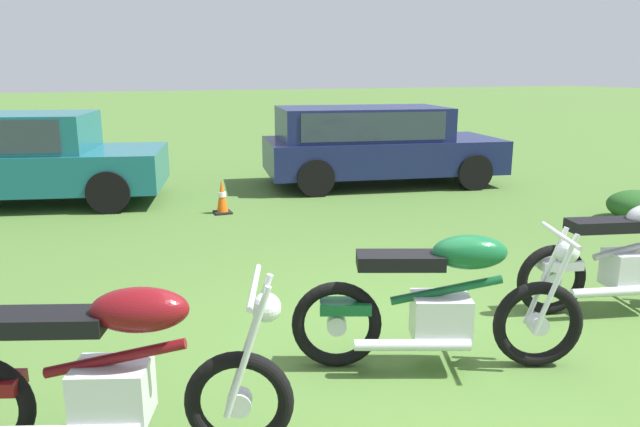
% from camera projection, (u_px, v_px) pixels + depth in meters
% --- Properties ---
extents(ground_plane, '(120.00, 120.00, 0.00)m').
position_uv_depth(ground_plane, '(408.00, 357.00, 4.45)').
color(ground_plane, '#476B2D').
extents(motorcycle_maroon, '(1.92, 0.97, 1.02)m').
position_uv_depth(motorcycle_maroon, '(112.00, 374.00, 3.21)').
color(motorcycle_maroon, black).
rests_on(motorcycle_maroon, ground).
extents(motorcycle_green, '(1.96, 1.04, 1.02)m').
position_uv_depth(motorcycle_green, '(442.00, 302.00, 4.20)').
color(motorcycle_green, black).
rests_on(motorcycle_green, ground).
extents(motorcycle_silver, '(1.99, 0.82, 1.02)m').
position_uv_depth(motorcycle_silver, '(632.00, 257.00, 5.22)').
color(motorcycle_silver, black).
rests_on(motorcycle_silver, ground).
extents(car_teal, '(4.82, 2.86, 1.43)m').
position_uv_depth(car_teal, '(1.00, 152.00, 9.32)').
color(car_teal, '#19606B').
rests_on(car_teal, ground).
extents(car_navy, '(4.53, 2.59, 1.43)m').
position_uv_depth(car_navy, '(372.00, 140.00, 10.97)').
color(car_navy, '#161E4C').
rests_on(car_navy, ground).
extents(traffic_cone, '(0.25, 0.25, 0.52)m').
position_uv_depth(traffic_cone, '(222.00, 198.00, 8.85)').
color(traffic_cone, '#EA590F').
rests_on(traffic_cone, ground).
extents(shrub_low, '(0.87, 0.87, 0.43)m').
position_uv_depth(shrub_low, '(640.00, 206.00, 8.44)').
color(shrub_low, '#23541E').
rests_on(shrub_low, ground).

